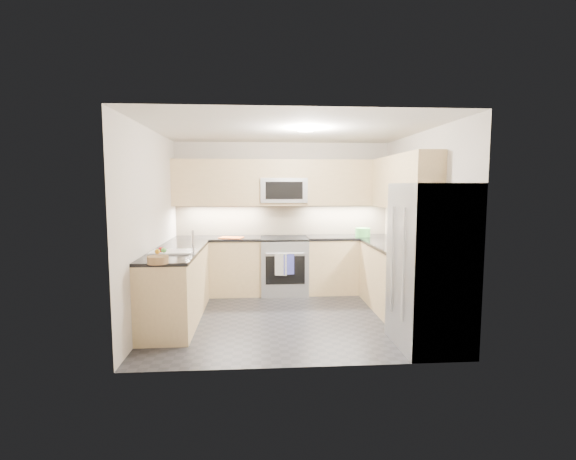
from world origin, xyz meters
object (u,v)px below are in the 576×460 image
object	(u,v)px
microwave	(283,190)
utensil_bowl	(363,232)
fruit_basket	(158,260)
gas_range	(284,266)
refrigerator	(430,266)
cutting_board	(231,238)

from	to	relation	value
microwave	utensil_bowl	distance (m)	1.48
utensil_bowl	fruit_basket	bearing A→B (deg)	-141.61
gas_range	fruit_basket	world-z (taller)	fruit_basket
refrigerator	utensil_bowl	distance (m)	2.37
gas_range	fruit_basket	distance (m)	2.78
microwave	cutting_board	world-z (taller)	microwave
fruit_basket	gas_range	bearing A→B (deg)	56.64
refrigerator	fruit_basket	bearing A→B (deg)	177.11
utensil_bowl	cutting_board	size ratio (longest dim) A/B	0.68
gas_range	cutting_board	size ratio (longest dim) A/B	2.52
refrigerator	cutting_board	xyz separation A→B (m)	(-2.30, 2.34, 0.05)
utensil_bowl	fruit_basket	xyz separation A→B (m)	(-2.80, -2.22, -0.03)
refrigerator	fruit_basket	world-z (taller)	refrigerator
gas_range	fruit_basket	size ratio (longest dim) A/B	4.05
refrigerator	fruit_basket	distance (m)	2.95
utensil_bowl	refrigerator	bearing A→B (deg)	-86.39
microwave	utensil_bowl	world-z (taller)	microwave
microwave	fruit_basket	world-z (taller)	microwave
gas_range	utensil_bowl	world-z (taller)	utensil_bowl
refrigerator	gas_range	bearing A→B (deg)	120.88
refrigerator	cutting_board	distance (m)	3.28
gas_range	refrigerator	size ratio (longest dim) A/B	0.51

